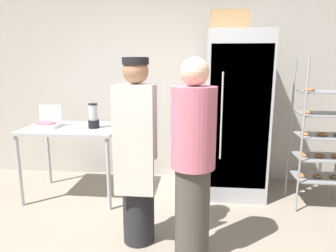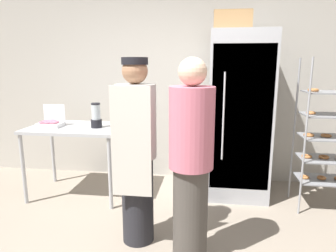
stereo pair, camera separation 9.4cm
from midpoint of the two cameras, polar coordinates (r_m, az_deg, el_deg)
The scene contains 9 objects.
back_wall at distance 4.25m, azimuth 2.76°, elevation 8.30°, with size 6.40×0.12×2.74m, color #B7B2A8.
refrigerator at distance 3.75m, azimuth 14.00°, elevation 1.80°, with size 0.72×0.70×2.00m.
baking_rack at distance 3.77m, azimuth 28.52°, elevation -1.91°, with size 0.59×0.45×1.69m.
prep_counter at distance 3.82m, azimuth -16.33°, elevation -1.47°, with size 1.13×0.76×0.88m.
donut_box at distance 3.88m, azimuth -20.81°, elevation 0.59°, with size 0.28×0.22×0.26m.
blender_pitcher at distance 3.65m, azimuth -12.81°, elevation 1.74°, with size 0.13×0.13×0.30m.
cardboard_storage_box at distance 3.71m, azimuth 12.91°, elevation 18.94°, with size 0.43×0.30×0.23m.
person_baker at distance 2.66m, azimuth -5.02°, elevation -4.65°, with size 0.36×0.37×1.68m.
person_customer at distance 2.42m, azimuth 5.53°, elevation -6.84°, with size 0.36×0.36×1.68m.
Camera 2 is at (0.42, -2.02, 1.62)m, focal length 32.00 mm.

